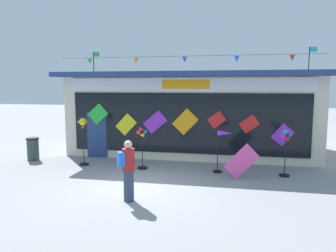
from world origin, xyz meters
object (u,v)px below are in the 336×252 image
object	(u,v)px
wind_spinner_center_left	(223,142)
wind_spinner_center_right	(286,146)
wind_spinner_far_left	(83,131)
wind_spinner_left	(142,145)
display_kite_on_ground	(241,161)
person_near_camera	(128,169)
trash_bin	(33,149)
kite_shop_building	(193,112)

from	to	relation	value
wind_spinner_center_left	wind_spinner_center_right	world-z (taller)	wind_spinner_center_right
wind_spinner_far_left	wind_spinner_left	xyz separation A→B (m)	(2.44, -0.11, -0.45)
wind_spinner_far_left	wind_spinner_center_right	bearing A→B (deg)	-0.83
display_kite_on_ground	wind_spinner_center_right	bearing A→B (deg)	21.94
person_near_camera	display_kite_on_ground	distance (m)	4.17
wind_spinner_center_left	wind_spinner_center_right	size ratio (longest dim) A/B	0.93
wind_spinner_far_left	wind_spinner_center_left	bearing A→B (deg)	-0.39
wind_spinner_center_left	display_kite_on_ground	xyz separation A→B (m)	(0.65, -0.67, -0.54)
wind_spinner_left	display_kite_on_ground	xyz separation A→B (m)	(3.66, -0.60, -0.31)
wind_spinner_center_right	trash_bin	size ratio (longest dim) A/B	1.74
wind_spinner_center_left	display_kite_on_ground	size ratio (longest dim) A/B	1.39
wind_spinner_left	person_near_camera	world-z (taller)	person_near_camera
kite_shop_building	wind_spinner_far_left	bearing A→B (deg)	-133.56
trash_bin	wind_spinner_left	bearing A→B (deg)	-5.87
person_near_camera	trash_bin	distance (m)	6.82
wind_spinner_far_left	wind_spinner_left	world-z (taller)	wind_spinner_far_left
kite_shop_building	wind_spinner_left	bearing A→B (deg)	-108.78
kite_shop_building	wind_spinner_center_right	world-z (taller)	kite_shop_building
wind_spinner_far_left	wind_spinner_left	size ratio (longest dim) A/B	1.18
wind_spinner_far_left	trash_bin	distance (m)	2.71
wind_spinner_far_left	person_near_camera	distance (m)	4.67
kite_shop_building	person_near_camera	bearing A→B (deg)	-96.16
kite_shop_building	person_near_camera	size ratio (longest dim) A/B	6.72
kite_shop_building	wind_spinner_left	size ratio (longest dim) A/B	7.05
kite_shop_building	trash_bin	size ratio (longest dim) A/B	11.78
person_near_camera	wind_spinner_center_left	bearing A→B (deg)	-66.93
display_kite_on_ground	wind_spinner_far_left	bearing A→B (deg)	173.38
wind_spinner_far_left	display_kite_on_ground	xyz separation A→B (m)	(6.10, -0.71, -0.75)
person_near_camera	kite_shop_building	bearing A→B (deg)	-38.35
display_kite_on_ground	trash_bin	bearing A→B (deg)	172.67
kite_shop_building	wind_spinner_far_left	size ratio (longest dim) A/B	5.99
kite_shop_building	wind_spinner_far_left	world-z (taller)	kite_shop_building
trash_bin	wind_spinner_center_left	bearing A→B (deg)	-3.15
person_near_camera	trash_bin	size ratio (longest dim) A/B	1.75
kite_shop_building	wind_spinner_left	xyz separation A→B (m)	(-1.41, -4.16, -0.97)
wind_spinner_far_left	display_kite_on_ground	bearing A→B (deg)	-6.62
wind_spinner_center_right	person_near_camera	xyz separation A→B (m)	(-4.55, -3.41, -0.19)
wind_spinner_far_left	wind_spinner_center_left	xyz separation A→B (m)	(5.45, -0.04, -0.21)
wind_spinner_center_left	person_near_camera	bearing A→B (deg)	-124.74
wind_spinner_far_left	wind_spinner_left	distance (m)	2.48
wind_spinner_center_right	display_kite_on_ground	bearing A→B (deg)	-158.06
wind_spinner_center_left	trash_bin	world-z (taller)	wind_spinner_center_left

